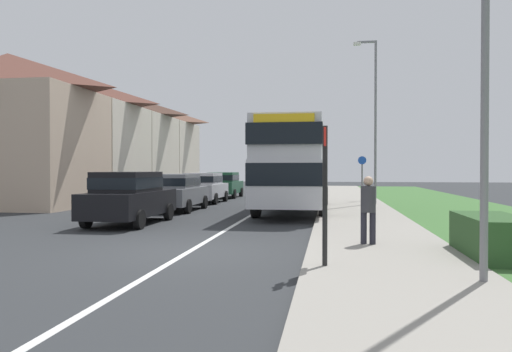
# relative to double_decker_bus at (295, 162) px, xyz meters

# --- Properties ---
(ground_plane) EXTENTS (120.00, 120.00, 0.00)m
(ground_plane) POSITION_rel_double_decker_bus_xyz_m (-1.59, -10.46, -2.14)
(ground_plane) COLOR #2D3033
(lane_marking_centre) EXTENTS (0.14, 60.00, 0.01)m
(lane_marking_centre) POSITION_rel_double_decker_bus_xyz_m (-1.59, -2.46, -2.14)
(lane_marking_centre) COLOR silver
(lane_marking_centre) RESTS_ON ground_plane
(pavement_near_side) EXTENTS (3.20, 68.00, 0.12)m
(pavement_near_side) POSITION_rel_double_decker_bus_xyz_m (2.61, -4.46, -2.08)
(pavement_near_side) COLOR gray
(pavement_near_side) RESTS_ON ground_plane
(grass_verge_seaward) EXTENTS (6.00, 68.00, 0.08)m
(grass_verge_seaward) POSITION_rel_double_decker_bus_xyz_m (6.91, -4.46, -2.10)
(grass_verge_seaward) COLOR #3D6B33
(grass_verge_seaward) RESTS_ON ground_plane
(roadside_hedge) EXTENTS (1.10, 2.45, 0.90)m
(roadside_hedge) POSITION_rel_double_decker_bus_xyz_m (4.71, -10.58, -1.69)
(roadside_hedge) COLOR #2D5128
(roadside_hedge) RESTS_ON ground_plane
(double_decker_bus) EXTENTS (2.80, 10.06, 3.70)m
(double_decker_bus) POSITION_rel_double_decker_bus_xyz_m (0.00, 0.00, 0.00)
(double_decker_bus) COLOR #BCBCC1
(double_decker_bus) RESTS_ON ground_plane
(parked_car_black) EXTENTS (1.93, 4.38, 1.74)m
(parked_car_black) POSITION_rel_double_decker_bus_xyz_m (-5.09, -5.50, -1.19)
(parked_car_black) COLOR black
(parked_car_black) RESTS_ON ground_plane
(parked_car_grey) EXTENTS (1.97, 4.29, 1.61)m
(parked_car_grey) POSITION_rel_double_decker_bus_xyz_m (-5.16, -0.26, -1.25)
(parked_car_grey) COLOR slate
(parked_car_grey) RESTS_ON ground_plane
(parked_car_silver) EXTENTS (2.00, 3.99, 1.62)m
(parked_car_silver) POSITION_rel_double_decker_bus_xyz_m (-5.24, 4.78, -1.25)
(parked_car_silver) COLOR #B7B7BC
(parked_car_silver) RESTS_ON ground_plane
(parked_car_dark_green) EXTENTS (1.98, 3.94, 1.62)m
(parked_car_dark_green) POSITION_rel_double_decker_bus_xyz_m (-5.23, 9.75, -1.25)
(parked_car_dark_green) COLOR #19472D
(parked_car_dark_green) RESTS_ON ground_plane
(pedestrian_at_stop) EXTENTS (0.34, 0.34, 1.67)m
(pedestrian_at_stop) POSITION_rel_double_decker_bus_xyz_m (2.36, -9.50, -1.17)
(pedestrian_at_stop) COLOR #23232D
(pedestrian_at_stop) RESTS_ON ground_plane
(bus_stop_sign) EXTENTS (0.09, 0.52, 2.60)m
(bus_stop_sign) POSITION_rel_double_decker_bus_xyz_m (1.41, -12.14, -0.60)
(bus_stop_sign) COLOR black
(bus_stop_sign) RESTS_ON ground_plane
(cycle_route_sign) EXTENTS (0.44, 0.08, 2.52)m
(cycle_route_sign) POSITION_rel_double_decker_bus_xyz_m (3.20, 5.91, -0.71)
(cycle_route_sign) COLOR slate
(cycle_route_sign) RESTS_ON ground_plane
(street_lamp_mid) EXTENTS (1.14, 0.20, 8.16)m
(street_lamp_mid) POSITION_rel_double_decker_bus_xyz_m (3.62, 3.89, 2.50)
(street_lamp_mid) COLOR slate
(street_lamp_mid) RESTS_ON ground_plane
(house_terrace_far_side) EXTENTS (7.90, 23.43, 7.42)m
(house_terrace_far_side) POSITION_rel_double_decker_bus_xyz_m (-13.91, 9.54, 1.57)
(house_terrace_far_side) COLOR #C1A88E
(house_terrace_far_side) RESTS_ON ground_plane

